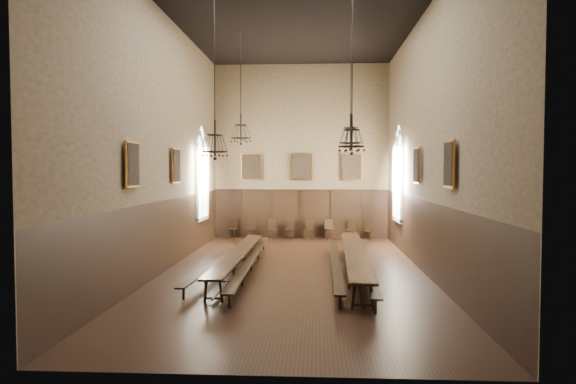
# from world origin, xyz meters

# --- Properties ---
(floor) EXTENTS (9.00, 18.00, 0.02)m
(floor) POSITION_xyz_m (0.00, 0.00, -0.01)
(floor) COLOR black
(floor) RESTS_ON ground
(ceiling) EXTENTS (9.00, 18.00, 0.02)m
(ceiling) POSITION_xyz_m (0.00, 0.00, 9.01)
(ceiling) COLOR black
(ceiling) RESTS_ON ground
(wall_back) EXTENTS (9.00, 0.02, 9.00)m
(wall_back) POSITION_xyz_m (0.00, 9.01, 4.50)
(wall_back) COLOR #8C7356
(wall_back) RESTS_ON ground
(wall_front) EXTENTS (9.00, 0.02, 9.00)m
(wall_front) POSITION_xyz_m (0.00, -9.01, 4.50)
(wall_front) COLOR #8C7356
(wall_front) RESTS_ON ground
(wall_left) EXTENTS (0.02, 18.00, 9.00)m
(wall_left) POSITION_xyz_m (-4.51, 0.00, 4.50)
(wall_left) COLOR #8C7356
(wall_left) RESTS_ON ground
(wall_right) EXTENTS (0.02, 18.00, 9.00)m
(wall_right) POSITION_xyz_m (4.51, 0.00, 4.50)
(wall_right) COLOR #8C7356
(wall_right) RESTS_ON ground
(wainscot_panelling) EXTENTS (9.00, 18.00, 2.50)m
(wainscot_panelling) POSITION_xyz_m (0.00, 0.00, 1.25)
(wainscot_panelling) COLOR black
(wainscot_panelling) RESTS_ON floor
(table_left) EXTENTS (0.75, 9.13, 0.71)m
(table_left) POSITION_xyz_m (-1.91, -0.08, 0.36)
(table_left) COLOR black
(table_left) RESTS_ON floor
(table_right) EXTENTS (1.01, 10.16, 0.79)m
(table_right) POSITION_xyz_m (2.09, -0.16, 0.40)
(table_right) COLOR black
(table_right) RESTS_ON floor
(bench_left_outer) EXTENTS (0.82, 9.17, 0.41)m
(bench_left_outer) POSITION_xyz_m (-2.58, 0.24, 0.26)
(bench_left_outer) COLOR black
(bench_left_outer) RESTS_ON floor
(bench_left_inner) EXTENTS (0.45, 10.56, 0.48)m
(bench_left_inner) POSITION_xyz_m (-1.49, 0.08, 0.30)
(bench_left_inner) COLOR black
(bench_left_inner) RESTS_ON floor
(bench_right_inner) EXTENTS (0.46, 9.86, 0.44)m
(bench_right_inner) POSITION_xyz_m (1.46, -0.09, 0.28)
(bench_right_inner) COLOR black
(bench_right_inner) RESTS_ON floor
(bench_right_outer) EXTENTS (0.82, 10.75, 0.48)m
(bench_right_outer) POSITION_xyz_m (2.47, -0.15, 0.31)
(bench_right_outer) COLOR black
(bench_right_outer) RESTS_ON floor
(chair_0) EXTENTS (0.57, 0.57, 1.03)m
(chair_0) POSITION_xyz_m (-3.54, 8.59, 0.31)
(chair_0) COLOR black
(chair_0) RESTS_ON floor
(chair_1) EXTENTS (0.40, 0.40, 0.86)m
(chair_1) POSITION_xyz_m (-2.52, 8.55, 0.26)
(chair_1) COLOR black
(chair_1) RESTS_ON floor
(chair_2) EXTENTS (0.55, 0.55, 1.02)m
(chair_2) POSITION_xyz_m (-1.53, 8.51, 0.31)
(chair_2) COLOR black
(chair_2) RESTS_ON floor
(chair_3) EXTENTS (0.58, 0.58, 1.02)m
(chair_3) POSITION_xyz_m (-0.60, 8.61, 0.31)
(chair_3) COLOR black
(chair_3) RESTS_ON floor
(chair_4) EXTENTS (0.54, 0.54, 0.97)m
(chair_4) POSITION_xyz_m (0.39, 8.53, 0.29)
(chair_4) COLOR black
(chair_4) RESTS_ON floor
(chair_5) EXTENTS (0.57, 0.57, 1.01)m
(chair_5) POSITION_xyz_m (1.47, 8.52, 0.31)
(chair_5) COLOR black
(chair_5) RESTS_ON floor
(chair_6) EXTENTS (0.56, 0.56, 1.03)m
(chair_6) POSITION_xyz_m (2.57, 8.51, 0.31)
(chair_6) COLOR black
(chair_6) RESTS_ON floor
(chair_7) EXTENTS (0.49, 0.49, 0.87)m
(chair_7) POSITION_xyz_m (3.39, 8.61, 0.26)
(chair_7) COLOR black
(chair_7) RESTS_ON floor
(chandelier_back_left) EXTENTS (0.81, 0.81, 4.33)m
(chandelier_back_left) POSITION_xyz_m (-2.23, 2.76, 5.11)
(chandelier_back_left) COLOR black
(chandelier_back_left) RESTS_ON ceiling
(chandelier_back_right) EXTENTS (0.90, 0.90, 4.59)m
(chandelier_back_right) POSITION_xyz_m (2.08, 2.08, 4.86)
(chandelier_back_right) COLOR black
(chandelier_back_right) RESTS_ON ceiling
(chandelier_front_left) EXTENTS (0.77, 0.77, 5.04)m
(chandelier_front_left) POSITION_xyz_m (-2.28, -2.27, 4.47)
(chandelier_front_left) COLOR black
(chandelier_front_left) RESTS_ON ceiling
(chandelier_front_right) EXTENTS (0.76, 0.76, 4.89)m
(chandelier_front_right) POSITION_xyz_m (1.83, -2.27, 4.61)
(chandelier_front_right) COLOR black
(chandelier_front_right) RESTS_ON ceiling
(portrait_back_0) EXTENTS (1.10, 0.12, 1.40)m
(portrait_back_0) POSITION_xyz_m (-2.60, 8.88, 3.70)
(portrait_back_0) COLOR #A86C28
(portrait_back_0) RESTS_ON wall_back
(portrait_back_1) EXTENTS (1.10, 0.12, 1.40)m
(portrait_back_1) POSITION_xyz_m (0.00, 8.88, 3.70)
(portrait_back_1) COLOR #A86C28
(portrait_back_1) RESTS_ON wall_back
(portrait_back_2) EXTENTS (1.10, 0.12, 1.40)m
(portrait_back_2) POSITION_xyz_m (2.60, 8.88, 3.70)
(portrait_back_2) COLOR #A86C28
(portrait_back_2) RESTS_ON wall_back
(portrait_left_0) EXTENTS (0.12, 1.00, 1.30)m
(portrait_left_0) POSITION_xyz_m (-4.38, 1.00, 3.70)
(portrait_left_0) COLOR #A86C28
(portrait_left_0) RESTS_ON wall_left
(portrait_left_1) EXTENTS (0.12, 1.00, 1.30)m
(portrait_left_1) POSITION_xyz_m (-4.38, -3.50, 3.70)
(portrait_left_1) COLOR #A86C28
(portrait_left_1) RESTS_ON wall_left
(portrait_right_0) EXTENTS (0.12, 1.00, 1.30)m
(portrait_right_0) POSITION_xyz_m (4.38, 1.00, 3.70)
(portrait_right_0) COLOR #A86C28
(portrait_right_0) RESTS_ON wall_right
(portrait_right_1) EXTENTS (0.12, 1.00, 1.30)m
(portrait_right_1) POSITION_xyz_m (4.38, -3.50, 3.70)
(portrait_right_1) COLOR #A86C28
(portrait_right_1) RESTS_ON wall_right
(window_right) EXTENTS (0.20, 2.20, 4.60)m
(window_right) POSITION_xyz_m (4.43, 5.50, 3.40)
(window_right) COLOR white
(window_right) RESTS_ON wall_right
(window_left) EXTENTS (0.20, 2.20, 4.60)m
(window_left) POSITION_xyz_m (-4.43, 5.50, 3.40)
(window_left) COLOR white
(window_left) RESTS_ON wall_left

